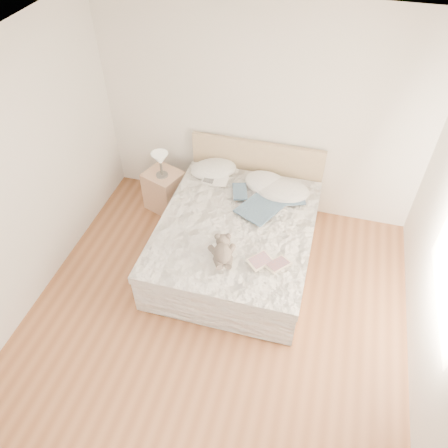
# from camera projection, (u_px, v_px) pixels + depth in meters

# --- Properties ---
(floor) EXTENTS (4.00, 4.50, 0.00)m
(floor) POSITION_uv_depth(u_px,v_px,m) (209.00, 336.00, 4.56)
(floor) COLOR brown
(floor) RESTS_ON ground
(ceiling) EXTENTS (4.00, 4.50, 0.00)m
(ceiling) POSITION_uv_depth(u_px,v_px,m) (199.00, 99.00, 2.69)
(ceiling) COLOR silver
(ceiling) RESTS_ON ground
(wall_back) EXTENTS (4.00, 0.02, 2.70)m
(wall_back) POSITION_uv_depth(u_px,v_px,m) (261.00, 114.00, 5.19)
(wall_back) COLOR silver
(wall_back) RESTS_ON ground
(bed) EXTENTS (1.72, 2.14, 1.00)m
(bed) POSITION_uv_depth(u_px,v_px,m) (237.00, 237.00, 5.18)
(bed) COLOR tan
(bed) RESTS_ON floor
(nightstand) EXTENTS (0.56, 0.53, 0.56)m
(nightstand) POSITION_uv_depth(u_px,v_px,m) (165.00, 190.00, 5.84)
(nightstand) COLOR tan
(nightstand) RESTS_ON floor
(table_lamp) EXTENTS (0.28, 0.28, 0.34)m
(table_lamp) POSITION_uv_depth(u_px,v_px,m) (160.00, 160.00, 5.45)
(table_lamp) COLOR #534F49
(table_lamp) RESTS_ON nightstand
(pillow_left) EXTENTS (0.72, 0.65, 0.18)m
(pillow_left) POSITION_uv_depth(u_px,v_px,m) (213.00, 169.00, 5.59)
(pillow_left) COLOR white
(pillow_left) RESTS_ON bed
(pillow_middle) EXTENTS (0.74, 0.65, 0.19)m
(pillow_middle) POSITION_uv_depth(u_px,v_px,m) (268.00, 184.00, 5.36)
(pillow_middle) COLOR white
(pillow_middle) RESTS_ON bed
(pillow_right) EXTENTS (0.67, 0.49, 0.19)m
(pillow_right) POSITION_uv_depth(u_px,v_px,m) (282.00, 190.00, 5.28)
(pillow_right) COLOR silver
(pillow_right) RESTS_ON bed
(blouse) EXTENTS (0.87, 0.89, 0.03)m
(blouse) POSITION_uv_depth(u_px,v_px,m) (262.00, 206.00, 5.09)
(blouse) COLOR #324B63
(blouse) RESTS_ON bed
(photo_book) EXTENTS (0.34, 0.24, 0.02)m
(photo_book) POSITION_uv_depth(u_px,v_px,m) (215.00, 180.00, 5.43)
(photo_book) COLOR white
(photo_book) RESTS_ON bed
(childrens_book) EXTENTS (0.45, 0.43, 0.02)m
(childrens_book) POSITION_uv_depth(u_px,v_px,m) (269.00, 263.00, 4.46)
(childrens_book) COLOR beige
(childrens_book) RESTS_ON bed
(teddy_bear) EXTENTS (0.36, 0.42, 0.19)m
(teddy_bear) POSITION_uv_depth(u_px,v_px,m) (222.00, 258.00, 4.47)
(teddy_bear) COLOR brown
(teddy_bear) RESTS_ON bed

